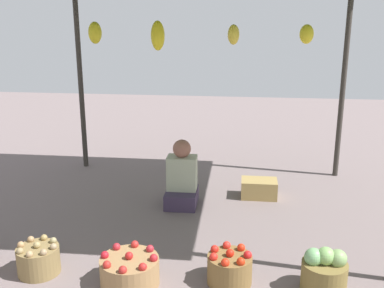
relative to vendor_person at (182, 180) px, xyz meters
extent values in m
plane|color=slate|center=(0.20, -0.09, -0.30)|extent=(14.00, 14.00, 0.00)
cylinder|color=#38332D|center=(-1.57, 1.20, 0.88)|extent=(0.07, 0.07, 2.35)
cylinder|color=#38332D|center=(1.97, 1.20, 0.88)|extent=(0.07, 0.07, 2.35)
ellipsoid|color=yellow|center=(-0.98, 0.12, 1.66)|extent=(0.15, 0.15, 0.24)
ellipsoid|color=yellow|center=(-0.19, -0.33, 1.66)|extent=(0.14, 0.14, 0.29)
ellipsoid|color=yellow|center=(0.56, -0.06, 1.66)|extent=(0.12, 0.12, 0.21)
ellipsoid|color=yellow|center=(1.32, 0.11, 1.66)|extent=(0.15, 0.15, 0.20)
cube|color=#3C304A|center=(0.00, -0.03, -0.21)|extent=(0.36, 0.44, 0.18)
cube|color=#AEB798|center=(0.00, 0.02, 0.08)|extent=(0.34, 0.22, 0.40)
sphere|color=#965F4C|center=(0.00, 0.02, 0.38)|extent=(0.21, 0.21, 0.21)
cylinder|color=olive|center=(-1.04, -1.61, -0.18)|extent=(0.37, 0.37, 0.24)
sphere|color=#9C8756|center=(-1.04, -1.61, -0.03)|extent=(0.06, 0.06, 0.06)
sphere|color=#9A825F|center=(-0.90, -1.61, -0.04)|extent=(0.06, 0.06, 0.06)
sphere|color=#95875B|center=(-0.94, -1.51, -0.04)|extent=(0.06, 0.06, 0.06)
sphere|color=#9D834D|center=(-1.04, -1.46, -0.04)|extent=(0.06, 0.06, 0.06)
sphere|color=#9C7951|center=(-1.15, -1.51, -0.04)|extent=(0.06, 0.06, 0.06)
sphere|color=#A77F52|center=(-1.19, -1.61, -0.04)|extent=(0.06, 0.06, 0.06)
sphere|color=#988156|center=(-1.15, -1.71, -0.04)|extent=(0.06, 0.06, 0.06)
sphere|color=tan|center=(-1.04, -1.76, -0.04)|extent=(0.06, 0.06, 0.06)
sphere|color=#987D5A|center=(-0.94, -1.71, -0.04)|extent=(0.06, 0.06, 0.06)
cylinder|color=#997349|center=(-0.21, -1.69, -0.18)|extent=(0.49, 0.49, 0.23)
sphere|color=#B41E1D|center=(-0.21, -1.69, -0.04)|extent=(0.07, 0.07, 0.07)
sphere|color=red|center=(-0.01, -1.69, -0.04)|extent=(0.07, 0.07, 0.07)
sphere|color=#AA232D|center=(-0.07, -1.55, -0.04)|extent=(0.07, 0.07, 0.07)
sphere|color=red|center=(-0.21, -1.49, -0.04)|extent=(0.07, 0.07, 0.07)
sphere|color=#AC222B|center=(-0.36, -1.55, -0.04)|extent=(0.07, 0.07, 0.07)
sphere|color=red|center=(-0.42, -1.69, -0.04)|extent=(0.07, 0.07, 0.07)
sphere|color=#B4251E|center=(-0.36, -1.84, -0.04)|extent=(0.07, 0.07, 0.07)
sphere|color=#AD2521|center=(-0.21, -1.90, -0.04)|extent=(0.07, 0.07, 0.07)
sphere|color=red|center=(-0.07, -1.84, -0.04)|extent=(0.07, 0.07, 0.07)
cylinder|color=brown|center=(0.61, -1.58, -0.17)|extent=(0.38, 0.38, 0.25)
sphere|color=red|center=(0.61, -1.58, -0.02)|extent=(0.07, 0.07, 0.07)
sphere|color=red|center=(0.76, -1.58, -0.03)|extent=(0.07, 0.07, 0.07)
sphere|color=red|center=(0.70, -1.46, -0.03)|extent=(0.07, 0.07, 0.07)
sphere|color=red|center=(0.58, -1.44, -0.03)|extent=(0.07, 0.07, 0.07)
sphere|color=red|center=(0.48, -1.51, -0.03)|extent=(0.07, 0.07, 0.07)
sphere|color=red|center=(0.48, -1.64, -0.03)|extent=(0.07, 0.07, 0.07)
sphere|color=red|center=(0.58, -1.72, -0.03)|extent=(0.07, 0.07, 0.07)
sphere|color=red|center=(0.70, -1.69, -0.03)|extent=(0.07, 0.07, 0.07)
cylinder|color=brown|center=(1.38, -1.62, -0.17)|extent=(0.37, 0.37, 0.26)
sphere|color=#7EAD5E|center=(1.38, -1.62, 0.02)|extent=(0.15, 0.15, 0.15)
sphere|color=#7CA05D|center=(1.47, -1.62, 0.01)|extent=(0.15, 0.15, 0.15)
sphere|color=#76AE6E|center=(1.28, -1.62, 0.01)|extent=(0.15, 0.15, 0.15)
cube|color=#A0834B|center=(0.91, 0.31, -0.19)|extent=(0.43, 0.28, 0.22)
camera|label=1|loc=(0.69, -5.06, 1.94)|focal=43.83mm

